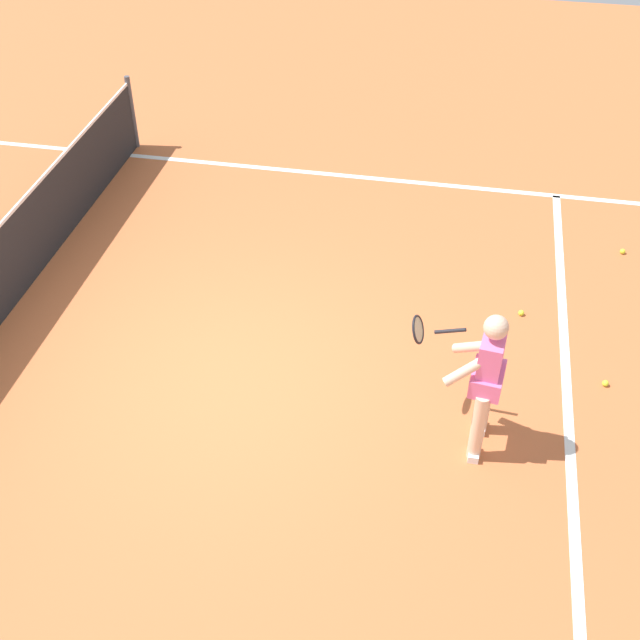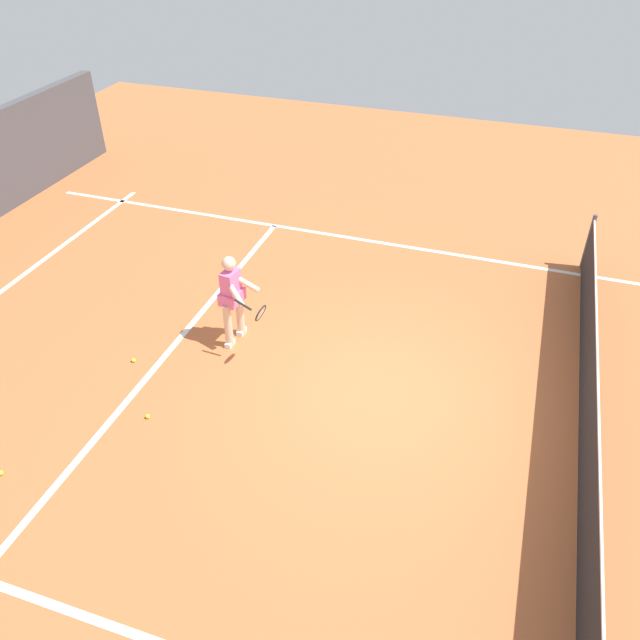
{
  "view_description": "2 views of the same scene",
  "coord_description": "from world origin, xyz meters",
  "views": [
    {
      "loc": [
        -6.11,
        -2.13,
        5.98
      ],
      "look_at": [
        -0.23,
        -1.0,
        1.09
      ],
      "focal_mm": 46.78,
      "sensor_mm": 36.0,
      "label": 1
    },
    {
      "loc": [
        7.0,
        1.38,
        6.43
      ],
      "look_at": [
        -0.05,
        -0.99,
        1.04
      ],
      "focal_mm": 36.09,
      "sensor_mm": 36.0,
      "label": 2
    }
  ],
  "objects": [
    {
      "name": "tennis_player",
      "position": [
        -0.46,
        -2.55,
        0.85
      ],
      "size": [
        0.85,
        0.91,
        1.55
      ],
      "color": "beige",
      "rests_on": "ground"
    },
    {
      "name": "tennis_ball_near",
      "position": [
        1.59,
        -2.99,
        0.03
      ],
      "size": [
        0.07,
        0.07,
        0.07
      ],
      "primitive_type": "sphere",
      "color": "#D1E533",
      "rests_on": "ground"
    },
    {
      "name": "service_line_marking",
      "position": [
        0.0,
        -3.46,
        0.0
      ],
      "size": [
        8.73,
        0.1,
        0.01
      ],
      "primitive_type": "cube",
      "color": "white",
      "rests_on": "ground"
    },
    {
      "name": "court_net",
      "position": [
        0.0,
        2.78,
        0.52
      ],
      "size": [
        9.41,
        0.08,
        1.11
      ],
      "color": "#4C4C51",
      "rests_on": "ground"
    },
    {
      "name": "sideline_left_marking",
      "position": [
        -4.36,
        0.0,
        0.0
      ],
      "size": [
        0.1,
        17.44,
        0.01
      ],
      "primitive_type": "cube",
      "color": "white",
      "rests_on": "ground"
    },
    {
      "name": "tennis_ball_mid",
      "position": [
        3.09,
        -4.24,
        0.03
      ],
      "size": [
        0.07,
        0.07,
        0.07
      ],
      "primitive_type": "sphere",
      "color": "#D1E533",
      "rests_on": "ground"
    },
    {
      "name": "tennis_ball_far",
      "position": [
        0.58,
        -3.85,
        0.03
      ],
      "size": [
        0.07,
        0.07,
        0.07
      ],
      "primitive_type": "sphere",
      "color": "#D1E533",
      "rests_on": "ground"
    },
    {
      "name": "ground_plane",
      "position": [
        0.0,
        0.0,
        0.0
      ],
      "size": [
        25.27,
        25.27,
        0.0
      ],
      "primitive_type": "plane",
      "color": "#C66638"
    }
  ]
}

